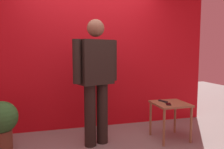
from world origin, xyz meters
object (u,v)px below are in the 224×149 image
cell_phone (168,104)px  tv_remote (163,101)px  potted_plant (2,121)px  standing_person (96,76)px  side_table (170,109)px

cell_phone → tv_remote: 0.18m
cell_phone → potted_plant: (-2.35, 0.34, -0.17)m
potted_plant → tv_remote: bearing=-3.7°
cell_phone → potted_plant: bearing=-165.1°
tv_remote → potted_plant: 2.37m
cell_phone → tv_remote: tv_remote is taller
standing_person → potted_plant: bearing=173.8°
standing_person → tv_remote: bearing=-0.8°
standing_person → potted_plant: 1.44m
tv_remote → cell_phone: bearing=-109.6°
standing_person → potted_plant: (-1.29, 0.14, -0.61)m
side_table → potted_plant: size_ratio=0.84×
tv_remote → potted_plant: (-2.36, 0.15, -0.18)m
standing_person → cell_phone: 1.16m
side_table → tv_remote: size_ratio=3.38×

